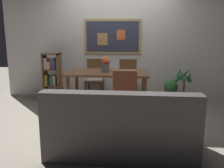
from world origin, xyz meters
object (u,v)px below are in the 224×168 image
dining_chair_far_right (128,76)px  bookshelf (52,78)px  leather_couch (121,129)px  tv_remote (129,72)px  dining_chair_near_right (125,92)px  flower_vase (106,63)px  potted_palm (183,92)px  dining_table (108,77)px  potted_ivy (171,90)px  dining_chair_far_left (95,76)px

dining_chair_far_right → bookshelf: bookshelf is taller
leather_couch → tv_remote: size_ratio=11.38×
dining_chair_near_right → flower_vase: (-0.41, 0.70, 0.38)m
potted_palm → tv_remote: bearing=-159.8°
leather_couch → dining_table: bearing=101.9°
bookshelf → potted_palm: size_ratio=1.32×
potted_palm → tv_remote: potted_palm is taller
leather_couch → potted_ivy: 2.54m
potted_ivy → potted_palm: size_ratio=0.67×
dining_table → potted_ivy: 1.49m
dining_chair_far_right → dining_chair_far_left: bearing=-179.7°
dining_chair_near_right → potted_palm: size_ratio=1.13×
potted_ivy → leather_couch: bearing=-111.5°
dining_table → leather_couch: bearing=-78.1°
dining_chair_near_right → leather_couch: 1.03m
dining_chair_far_right → flower_vase: bearing=-116.6°
bookshelf → flower_vase: (1.25, -0.56, 0.41)m
dining_chair_far_left → potted_palm: dining_chair_far_left is taller
potted_ivy → flower_vase: (-1.33, -0.66, 0.64)m
dining_chair_far_right → leather_couch: bearing=-89.9°
dining_table → dining_chair_far_right: dining_chair_far_right is taller
dining_table → bookshelf: 1.39m
dining_chair_far_right → leather_couch: size_ratio=0.51×
dining_chair_far_right → flower_vase: flower_vase is taller
dining_chair_far_left → leather_couch: bearing=-73.4°
dining_chair_far_left → tv_remote: bearing=-45.1°
dining_table → potted_palm: bearing=13.6°
dining_table → tv_remote: 0.43m
dining_chair_far_right → potted_palm: bearing=-18.6°
dining_chair_far_right → leather_couch: dining_chair_far_right is taller
dining_chair_far_right → tv_remote: (0.05, -0.80, 0.23)m
flower_vase → tv_remote: flower_vase is taller
dining_chair_far_right → dining_chair_near_right: bearing=-89.6°
dining_chair_far_left → potted_ivy: size_ratio=1.70×
leather_couch → potted_ivy: (0.93, 2.36, -0.04)m
dining_chair_near_right → potted_palm: dining_chair_near_right is taller
potted_palm → flower_vase: size_ratio=2.70×
dining_table → dining_chair_far_right: size_ratio=1.71×
dining_table → flower_vase: flower_vase is taller
potted_ivy → tv_remote: size_ratio=3.38×
dining_chair_far_left → tv_remote: (0.79, -0.79, 0.23)m
dining_chair_near_right → potted_ivy: dining_chair_near_right is taller
dining_chair_near_right → dining_table: bearing=116.8°
dining_table → potted_ivy: bearing=25.6°
tv_remote → flower_vase: bearing=179.5°
tv_remote → potted_ivy: bearing=36.8°
dining_table → bookshelf: (-1.29, 0.52, -0.15)m
dining_chair_far_right → leather_couch: (0.01, -2.50, -0.22)m
potted_ivy → flower_vase: bearing=-153.7°
dining_chair_near_right → potted_palm: bearing=43.9°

